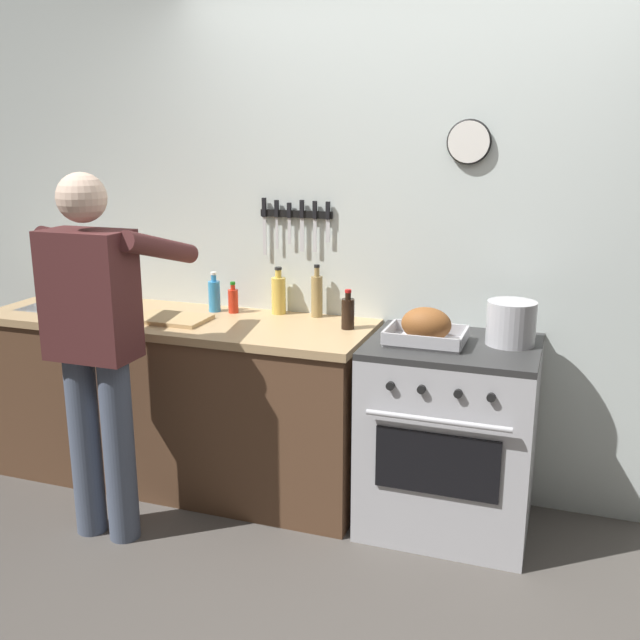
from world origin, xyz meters
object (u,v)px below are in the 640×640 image
(person_cook, at_px, (96,336))
(stove, at_px, (449,436))
(bottle_vinegar, at_px, (317,295))
(roasting_pan, at_px, (426,328))
(cutting_board, at_px, (172,319))
(bottle_soy_sauce, at_px, (348,313))
(bottle_dish_soap, at_px, (214,295))
(bottle_cooking_oil, at_px, (279,294))
(stock_pot, at_px, (511,323))
(bottle_hot_sauce, at_px, (233,300))

(person_cook, bearing_deg, stove, -78.74)
(bottle_vinegar, bearing_deg, roasting_pan, -25.26)
(cutting_board, relative_size, bottle_soy_sauce, 1.87)
(bottle_soy_sauce, xyz_separation_m, bottle_dish_soap, (-0.77, 0.10, 0.01))
(roasting_pan, distance_m, bottle_vinegar, 0.69)
(stove, bearing_deg, roasting_pan, -160.33)
(bottle_soy_sauce, bearing_deg, roasting_pan, -16.77)
(person_cook, height_order, bottle_cooking_oil, person_cook)
(stock_pot, xyz_separation_m, cutting_board, (-1.64, -0.14, -0.09))
(stove, height_order, cutting_board, cutting_board)
(stove, xyz_separation_m, roasting_pan, (-0.12, -0.04, 0.52))
(roasting_pan, relative_size, bottle_hot_sauce, 2.14)
(person_cook, bearing_deg, bottle_hot_sauce, -30.80)
(stove, bearing_deg, bottle_cooking_oil, 165.41)
(bottle_vinegar, bearing_deg, bottle_dish_soap, -172.62)
(roasting_pan, bearing_deg, cutting_board, -178.80)
(roasting_pan, height_order, stock_pot, stock_pot)
(person_cook, xyz_separation_m, cutting_board, (0.07, 0.52, -0.04))
(bottle_cooking_oil, xyz_separation_m, bottle_soy_sauce, (0.43, -0.17, -0.02))
(bottle_dish_soap, bearing_deg, cutting_board, -114.13)
(bottle_soy_sauce, height_order, bottle_dish_soap, bottle_dish_soap)
(cutting_board, bearing_deg, bottle_hot_sauce, 49.58)
(roasting_pan, xyz_separation_m, stock_pot, (0.36, 0.11, 0.03))
(bottle_cooking_oil, bearing_deg, bottle_dish_soap, -168.77)
(stock_pot, distance_m, bottle_hot_sauce, 1.43)
(stock_pot, bearing_deg, cutting_board, -175.29)
(roasting_pan, xyz_separation_m, bottle_dish_soap, (-1.17, 0.22, 0.02))
(bottle_cooking_oil, bearing_deg, stock_pot, -8.67)
(roasting_pan, height_order, cutting_board, roasting_pan)
(person_cook, height_order, cutting_board, person_cook)
(stove, bearing_deg, bottle_dish_soap, 172.04)
(bottle_vinegar, xyz_separation_m, bottle_cooking_oil, (-0.21, -0.00, -0.01))
(bottle_hot_sauce, bearing_deg, bottle_cooking_oil, 14.68)
(stock_pot, xyz_separation_m, bottle_cooking_oil, (-1.19, 0.18, 0.00))
(person_cook, distance_m, bottle_soy_sauce, 1.16)
(cutting_board, height_order, bottle_dish_soap, bottle_dish_soap)
(stock_pot, xyz_separation_m, bottle_dish_soap, (-1.53, 0.11, -0.01))
(stock_pot, height_order, bottle_dish_soap, bottle_dish_soap)
(roasting_pan, relative_size, bottle_vinegar, 1.30)
(cutting_board, relative_size, bottle_dish_soap, 1.71)
(roasting_pan, bearing_deg, bottle_hot_sauce, 167.86)
(bottle_soy_sauce, distance_m, bottle_dish_soap, 0.77)
(cutting_board, bearing_deg, bottle_cooking_oil, 35.12)
(person_cook, bearing_deg, bottle_dish_soap, -23.72)
(stock_pot, height_order, bottle_soy_sauce, stock_pot)
(stove, distance_m, bottle_dish_soap, 1.41)
(bottle_vinegar, distance_m, bottle_hot_sauce, 0.45)
(stock_pot, distance_m, bottle_vinegar, 1.00)
(bottle_cooking_oil, bearing_deg, person_cook, -121.73)
(person_cook, distance_m, bottle_cooking_oil, 0.99)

